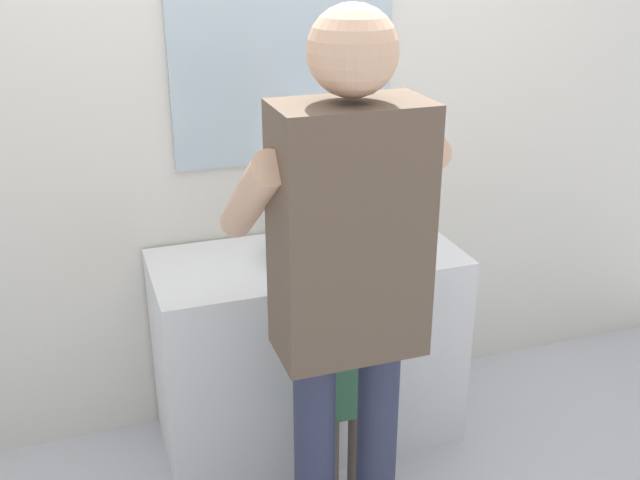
% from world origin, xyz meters
% --- Properties ---
extents(ground_plane, '(14.00, 14.00, 0.00)m').
position_xyz_m(ground_plane, '(0.00, 0.00, 0.00)').
color(ground_plane, silver).
extents(back_wall, '(4.40, 0.10, 2.70)m').
position_xyz_m(back_wall, '(0.00, 0.62, 1.35)').
color(back_wall, silver).
rests_on(back_wall, ground).
extents(vanity_cabinet, '(1.17, 0.54, 0.81)m').
position_xyz_m(vanity_cabinet, '(0.00, 0.30, 0.40)').
color(vanity_cabinet, white).
rests_on(vanity_cabinet, ground).
extents(sink_basin, '(0.32, 0.32, 0.11)m').
position_xyz_m(sink_basin, '(0.00, 0.28, 0.86)').
color(sink_basin, silver).
rests_on(sink_basin, vanity_cabinet).
extents(faucet, '(0.18, 0.14, 0.18)m').
position_xyz_m(faucet, '(0.00, 0.48, 0.89)').
color(faucet, '#B7BABF').
rests_on(faucet, vanity_cabinet).
extents(toothbrush_cup, '(0.07, 0.07, 0.21)m').
position_xyz_m(toothbrush_cup, '(0.38, 0.29, 0.86)').
color(toothbrush_cup, '#4C8EB2').
rests_on(toothbrush_cup, vanity_cabinet).
extents(child_toddler, '(0.25, 0.25, 0.83)m').
position_xyz_m(child_toddler, '(0.00, -0.10, 0.49)').
color(child_toddler, '#6B5B4C').
rests_on(child_toddler, ground).
extents(adult_parent, '(0.55, 0.58, 1.79)m').
position_xyz_m(adult_parent, '(-0.10, -0.38, 1.07)').
color(adult_parent, '#2D334C').
rests_on(adult_parent, ground).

